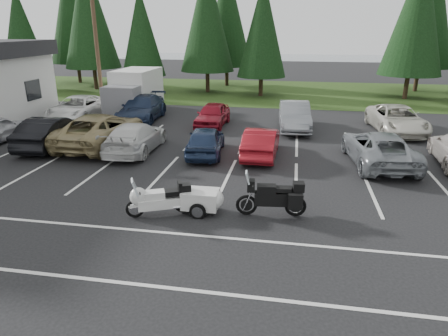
% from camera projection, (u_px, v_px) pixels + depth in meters
% --- Properties ---
extents(ground, '(120.00, 120.00, 0.00)m').
position_uv_depth(ground, '(208.00, 189.00, 14.79)').
color(ground, black).
rests_on(ground, ground).
extents(grass_strip, '(80.00, 16.00, 0.01)m').
position_uv_depth(grass_strip, '(263.00, 92.00, 37.07)').
color(grass_strip, '#1F3711').
rests_on(grass_strip, ground).
extents(lake_water, '(70.00, 50.00, 0.02)m').
position_uv_depth(lake_water, '(303.00, 64.00, 65.19)').
color(lake_water, slate).
rests_on(lake_water, ground).
extents(utility_pole, '(1.60, 0.26, 9.00)m').
position_uv_depth(utility_pole, '(96.00, 43.00, 26.01)').
color(utility_pole, '#473321').
rests_on(utility_pole, ground).
extents(box_truck, '(2.40, 5.60, 2.90)m').
position_uv_depth(box_truck, '(132.00, 92.00, 27.23)').
color(box_truck, silver).
rests_on(box_truck, ground).
extents(stall_markings, '(32.00, 16.00, 0.01)m').
position_uv_depth(stall_markings, '(218.00, 171.00, 16.65)').
color(stall_markings, silver).
rests_on(stall_markings, ground).
extents(conifer_1, '(3.96, 3.96, 9.22)m').
position_uv_depth(conifer_1, '(21.00, 30.00, 36.30)').
color(conifer_1, '#332316').
rests_on(conifer_1, ground).
extents(conifer_2, '(5.10, 5.10, 11.89)m').
position_uv_depth(conifer_2, '(88.00, 12.00, 36.27)').
color(conifer_2, '#332316').
rests_on(conifer_2, ground).
extents(conifer_3, '(3.87, 3.87, 9.02)m').
position_uv_depth(conifer_3, '(141.00, 32.00, 34.63)').
color(conifer_3, '#332316').
rests_on(conifer_3, ground).
extents(conifer_4, '(4.80, 4.80, 11.17)m').
position_uv_depth(conifer_4, '(207.00, 17.00, 34.69)').
color(conifer_4, '#332316').
rests_on(conifer_4, ground).
extents(conifer_5, '(4.14, 4.14, 9.63)m').
position_uv_depth(conifer_5, '(263.00, 28.00, 32.97)').
color(conifer_5, '#332316').
rests_on(conifer_5, ground).
extents(conifer_6, '(4.93, 4.93, 11.48)m').
position_uv_depth(conifer_6, '(417.00, 13.00, 31.09)').
color(conifer_6, '#332316').
rests_on(conifer_6, ground).
extents(conifer_back_a, '(5.28, 5.28, 12.30)m').
position_uv_depth(conifer_back_a, '(72.00, 11.00, 40.75)').
color(conifer_back_a, '#332316').
rests_on(conifer_back_a, ground).
extents(conifer_back_b, '(4.97, 4.97, 11.58)m').
position_uv_depth(conifer_back_b, '(227.00, 15.00, 38.72)').
color(conifer_back_b, '#332316').
rests_on(conifer_back_b, ground).
extents(conifer_back_c, '(5.50, 5.50, 12.81)m').
position_uv_depth(conifer_back_c, '(428.00, 5.00, 34.87)').
color(conifer_back_c, '#332316').
rests_on(conifer_back_c, ground).
extents(car_near_1, '(2.03, 4.81, 1.55)m').
position_uv_depth(car_near_1, '(51.00, 132.00, 19.70)').
color(car_near_1, black).
rests_on(car_near_1, ground).
extents(car_near_2, '(2.88, 5.98, 1.64)m').
position_uv_depth(car_near_2, '(101.00, 130.00, 19.93)').
color(car_near_2, '#8E7F52').
rests_on(car_near_2, ground).
extents(car_near_3, '(2.09, 4.88, 1.40)m').
position_uv_depth(car_near_3, '(135.00, 137.00, 19.02)').
color(car_near_3, silver).
rests_on(car_near_3, ground).
extents(car_near_4, '(2.00, 4.12, 1.35)m').
position_uv_depth(car_near_4, '(206.00, 141.00, 18.57)').
color(car_near_4, '#1D2B49').
rests_on(car_near_4, ground).
extents(car_near_5, '(1.49, 4.11, 1.35)m').
position_uv_depth(car_near_5, '(261.00, 142.00, 18.30)').
color(car_near_5, maroon).
rests_on(car_near_5, ground).
extents(car_near_6, '(2.91, 5.41, 1.44)m').
position_uv_depth(car_near_6, '(379.00, 148.00, 17.27)').
color(car_near_6, gray).
rests_on(car_near_6, ground).
extents(car_far_0, '(2.73, 5.46, 1.48)m').
position_uv_depth(car_far_0, '(78.00, 108.00, 25.66)').
color(car_far_0, white).
rests_on(car_far_0, ground).
extents(car_far_1, '(2.58, 5.56, 1.57)m').
position_uv_depth(car_far_1, '(142.00, 108.00, 25.32)').
color(car_far_1, '#19263F').
rests_on(car_far_1, ground).
extents(car_far_2, '(1.74, 4.09, 1.38)m').
position_uv_depth(car_far_2, '(213.00, 115.00, 23.97)').
color(car_far_2, maroon).
rests_on(car_far_2, ground).
extents(car_far_3, '(2.00, 4.88, 1.57)m').
position_uv_depth(car_far_3, '(294.00, 116.00, 23.18)').
color(car_far_3, slate).
rests_on(car_far_3, ground).
extents(car_far_4, '(2.91, 5.50, 1.47)m').
position_uv_depth(car_far_4, '(397.00, 119.00, 22.59)').
color(car_far_4, beige).
rests_on(car_far_4, ground).
extents(touring_motorcycle, '(2.41, 1.61, 1.29)m').
position_uv_depth(touring_motorcycle, '(159.00, 196.00, 12.53)').
color(touring_motorcycle, silver).
rests_on(touring_motorcycle, ground).
extents(cargo_trailer, '(1.68, 0.96, 0.77)m').
position_uv_depth(cargo_trailer, '(201.00, 201.00, 12.79)').
color(cargo_trailer, silver).
rests_on(cargo_trailer, ground).
extents(adventure_motorcycle, '(2.52, 1.10, 1.49)m').
position_uv_depth(adventure_motorcycle, '(271.00, 194.00, 12.46)').
color(adventure_motorcycle, black).
rests_on(adventure_motorcycle, ground).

